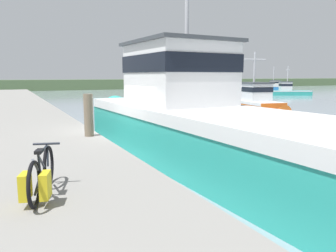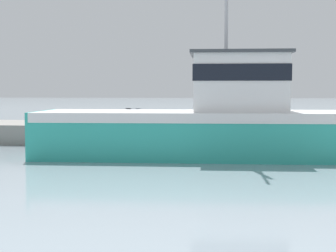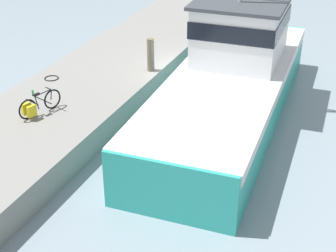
{
  "view_description": "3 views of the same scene",
  "coord_description": "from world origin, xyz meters",
  "views": [
    {
      "loc": [
        -3.77,
        -10.96,
        2.86
      ],
      "look_at": [
        -0.19,
        -3.67,
        1.61
      ],
      "focal_mm": 35.0,
      "sensor_mm": 36.0,
      "label": 1
    },
    {
      "loc": [
        22.21,
        -0.49,
        2.62
      ],
      "look_at": [
        0.46,
        -3.17,
        1.11
      ],
      "focal_mm": 55.0,
      "sensor_mm": 36.0,
      "label": 2
    },
    {
      "loc": [
        6.54,
        -18.21,
        8.87
      ],
      "look_at": [
        0.89,
        -4.64,
        0.9
      ],
      "focal_mm": 55.0,
      "sensor_mm": 36.0,
      "label": 3
    }
  ],
  "objects": [
    {
      "name": "ground_plane",
      "position": [
        0.0,
        0.0,
        0.0
      ],
      "size": [
        320.0,
        320.0,
        0.0
      ],
      "primitive_type": "plane",
      "color": "#84939E"
    },
    {
      "name": "dock_pier",
      "position": [
        -3.36,
        0.0,
        0.48
      ],
      "size": [
        4.48,
        80.0,
        0.96
      ],
      "primitive_type": "cube",
      "color": "gray",
      "rests_on": "ground_plane"
    },
    {
      "name": "far_shoreline",
      "position": [
        30.0,
        59.05,
        1.05
      ],
      "size": [
        180.0,
        5.0,
        2.1
      ],
      "primitive_type": "cube",
      "color": "#567047",
      "rests_on": "ground_plane"
    },
    {
      "name": "fishing_boat_main",
      "position": [
        2.01,
        -1.06,
        1.47
      ],
      "size": [
        4.36,
        15.05,
        10.93
      ],
      "rotation": [
        0.0,
        0.0,
        0.04
      ],
      "color": "teal",
      "rests_on": "ground_plane"
    },
    {
      "name": "boat_white_moored",
      "position": [
        12.8,
        8.35,
        0.88
      ],
      "size": [
        3.16,
        7.9,
        4.6
      ],
      "rotation": [
        0.0,
        0.0,
        2.96
      ],
      "color": "orange",
      "rests_on": "ground_plane"
    },
    {
      "name": "boat_green_anchored",
      "position": [
        33.61,
        24.85,
        0.71
      ],
      "size": [
        6.83,
        4.07,
        4.28
      ],
      "rotation": [
        0.0,
        0.0,
        1.12
      ],
      "color": "teal",
      "rests_on": "ground_plane"
    },
    {
      "name": "boat_red_outer",
      "position": [
        42.78,
        37.47,
        0.81
      ],
      "size": [
        5.23,
        4.73,
        4.66
      ],
      "rotation": [
        0.0,
        0.0,
        -2.27
      ],
      "color": "#236BB2",
      "rests_on": "ground_plane"
    },
    {
      "name": "bicycle_touring",
      "position": [
        -3.4,
        -5.71,
        1.32
      ],
      "size": [
        0.72,
        1.67,
        0.77
      ],
      "rotation": [
        0.0,
        0.0,
        -0.3
      ],
      "color": "black",
      "rests_on": "dock_pier"
    },
    {
      "name": "mooring_post",
      "position": [
        -1.51,
        -0.67,
        1.63
      ],
      "size": [
        0.29,
        0.29,
        1.34
      ],
      "primitive_type": "cylinder",
      "color": "#756651",
      "rests_on": "dock_pier"
    }
  ]
}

